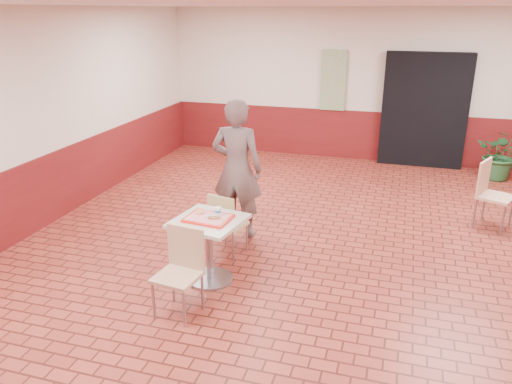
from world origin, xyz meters
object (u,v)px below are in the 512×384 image
(potted_plant, at_px, (502,154))
(main_table, at_px, (209,240))
(customer, at_px, (237,169))
(ring_donut, at_px, (200,212))
(chair_main_back, at_px, (226,221))
(chair_second_left, at_px, (491,190))
(serving_tray, at_px, (208,218))
(chair_main_front, at_px, (181,267))
(paper_cup, at_px, (218,211))
(long_john_donut, at_px, (214,217))

(potted_plant, bearing_deg, main_table, -127.10)
(customer, xyz_separation_m, ring_donut, (-0.03, -1.23, -0.14))
(chair_main_back, height_order, chair_second_left, chair_second_left)
(chair_second_left, distance_m, potted_plant, 2.38)
(chair_main_back, bearing_deg, chair_second_left, -135.78)
(ring_donut, distance_m, potted_plant, 6.21)
(serving_tray, bearing_deg, ring_donut, 152.56)
(chair_main_front, bearing_deg, chair_main_back, 96.71)
(ring_donut, xyz_separation_m, potted_plant, (3.85, 4.86, -0.33))
(main_table, xyz_separation_m, paper_cup, (0.09, 0.07, 0.33))
(main_table, xyz_separation_m, potted_plant, (3.72, 4.92, -0.04))
(main_table, height_order, serving_tray, serving_tray)
(chair_main_front, height_order, long_john_donut, chair_main_front)
(chair_main_front, height_order, serving_tray, chair_main_front)
(main_table, distance_m, long_john_donut, 0.31)
(serving_tray, bearing_deg, main_table, -90.00)
(long_john_donut, relative_size, paper_cup, 1.47)
(chair_main_front, xyz_separation_m, ring_donut, (-0.08, 0.72, 0.30))
(potted_plant, bearing_deg, long_john_donut, -126.38)
(main_table, xyz_separation_m, chair_second_left, (3.24, 2.60, 0.02))
(customer, relative_size, potted_plant, 2.01)
(ring_donut, height_order, potted_plant, potted_plant)
(ring_donut, relative_size, chair_second_left, 0.10)
(chair_main_front, bearing_deg, customer, 98.76)
(chair_second_left, bearing_deg, paper_cup, 153.60)
(long_john_donut, bearing_deg, chair_main_front, -101.24)
(serving_tray, height_order, paper_cup, paper_cup)
(main_table, relative_size, chair_second_left, 0.79)
(main_table, height_order, ring_donut, ring_donut)
(chair_second_left, bearing_deg, main_table, 153.65)
(serving_tray, relative_size, paper_cup, 5.12)
(chair_second_left, bearing_deg, customer, 136.23)
(paper_cup, relative_size, potted_plant, 0.10)
(main_table, distance_m, paper_cup, 0.35)
(customer, distance_m, potted_plant, 5.29)
(ring_donut, height_order, chair_second_left, chair_second_left)
(chair_main_front, height_order, chair_second_left, chair_second_left)
(potted_plant, bearing_deg, chair_second_left, -101.80)
(paper_cup, bearing_deg, long_john_donut, -96.20)
(ring_donut, height_order, long_john_donut, long_john_donut)
(customer, height_order, paper_cup, customer)
(chair_main_back, height_order, long_john_donut, long_john_donut)
(customer, bearing_deg, chair_main_front, 90.22)
(serving_tray, distance_m, paper_cup, 0.13)
(chair_main_front, xyz_separation_m, serving_tray, (0.05, 0.65, 0.27))
(long_john_donut, bearing_deg, paper_cup, 83.80)
(serving_tray, xyz_separation_m, long_john_donut, (0.08, -0.03, 0.03))
(customer, bearing_deg, potted_plant, -137.92)
(chair_main_front, xyz_separation_m, long_john_donut, (0.12, 0.62, 0.31))
(potted_plant, bearing_deg, paper_cup, -126.86)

